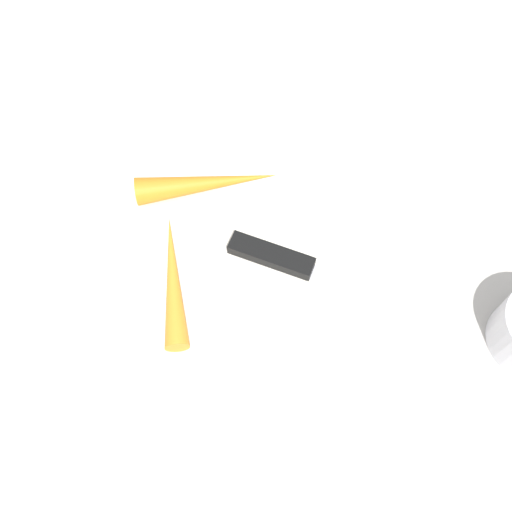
% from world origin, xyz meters
% --- Properties ---
extents(ground_plane, '(1.40, 1.40, 0.00)m').
position_xyz_m(ground_plane, '(0.00, 0.00, 0.00)').
color(ground_plane, '#ADA8A0').
extents(cutting_board, '(0.36, 0.26, 0.01)m').
position_xyz_m(cutting_board, '(0.00, 0.00, 0.01)').
color(cutting_board, silver).
rests_on(cutting_board, ground_plane).
extents(knife, '(0.20, 0.06, 0.01)m').
position_xyz_m(knife, '(0.03, -0.00, 0.02)').
color(knife, '#B7B7BC').
rests_on(knife, cutting_board).
extents(carrot_long, '(0.16, 0.08, 0.03)m').
position_xyz_m(carrot_long, '(-0.07, 0.07, 0.03)').
color(carrot_long, orange).
rests_on(carrot_long, cutting_board).
extents(carrot_short, '(0.06, 0.14, 0.02)m').
position_xyz_m(carrot_short, '(-0.08, -0.05, 0.02)').
color(carrot_short, orange).
rests_on(carrot_short, cutting_board).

